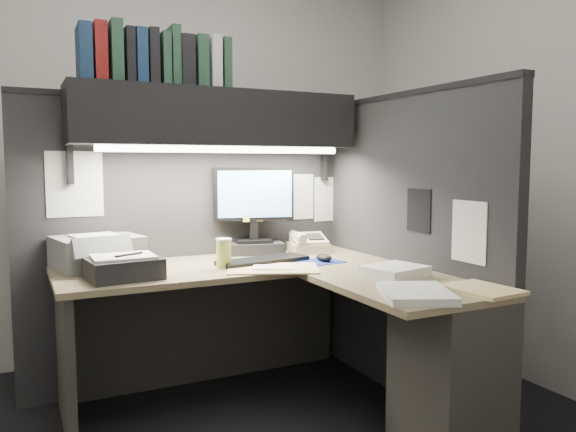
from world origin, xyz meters
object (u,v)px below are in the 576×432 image
object	(u,v)px
monitor	(254,219)
desk	(334,339)
coffee_cup	(224,254)
overhead_shelf	(217,119)
notebook_stack	(124,268)
printer	(97,252)
keyboard	(263,261)
telephone	(308,245)

from	to	relation	value
monitor	desk	bearing A→B (deg)	-71.45
desk	coffee_cup	xyz separation A→B (m)	(-0.37, 0.47, 0.36)
overhead_shelf	notebook_stack	bearing A→B (deg)	-149.94
desk	printer	size ratio (longest dim) A/B	4.27
monitor	keyboard	xyz separation A→B (m)	(-0.08, -0.31, -0.19)
overhead_shelf	keyboard	bearing A→B (deg)	-55.33
overhead_shelf	notebook_stack	world-z (taller)	overhead_shelf
desk	monitor	bearing A→B (deg)	94.02
overhead_shelf	keyboard	distance (m)	0.81
desk	keyboard	world-z (taller)	keyboard
telephone	printer	size ratio (longest dim) A/B	0.57
telephone	notebook_stack	bearing A→B (deg)	-154.27
monitor	telephone	size ratio (longest dim) A/B	2.21
keyboard	coffee_cup	xyz separation A→B (m)	(-0.23, -0.05, 0.06)
keyboard	monitor	bearing A→B (deg)	67.34
keyboard	printer	size ratio (longest dim) A/B	1.25
desk	overhead_shelf	size ratio (longest dim) A/B	1.10
keyboard	coffee_cup	bearing A→B (deg)	-177.63
keyboard	telephone	xyz separation A→B (m)	(0.39, 0.22, 0.03)
keyboard	printer	world-z (taller)	printer
monitor	coffee_cup	xyz separation A→B (m)	(-0.31, -0.35, -0.13)
desk	overhead_shelf	world-z (taller)	overhead_shelf
keyboard	telephone	bearing A→B (deg)	20.85
printer	desk	bearing A→B (deg)	-50.72
overhead_shelf	telephone	xyz separation A→B (m)	(0.56, -0.02, -0.73)
coffee_cup	notebook_stack	bearing A→B (deg)	-174.77
keyboard	telephone	size ratio (longest dim) A/B	2.18
overhead_shelf	monitor	bearing A→B (deg)	15.30
monitor	telephone	bearing A→B (deg)	-1.06
keyboard	telephone	distance (m)	0.45
coffee_cup	printer	size ratio (longest dim) A/B	0.35
desk	monitor	size ratio (longest dim) A/B	3.37
coffee_cup	printer	xyz separation A→B (m)	(-0.57, 0.29, 0.01)
keyboard	printer	xyz separation A→B (m)	(-0.81, 0.25, 0.07)
telephone	printer	distance (m)	1.20
overhead_shelf	printer	distance (m)	0.94
monitor	overhead_shelf	bearing A→B (deg)	-150.17
keyboard	desk	bearing A→B (deg)	-83.75
desk	coffee_cup	world-z (taller)	coffee_cup
keyboard	telephone	world-z (taller)	telephone
telephone	coffee_cup	world-z (taller)	coffee_cup
monitor	telephone	world-z (taller)	monitor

